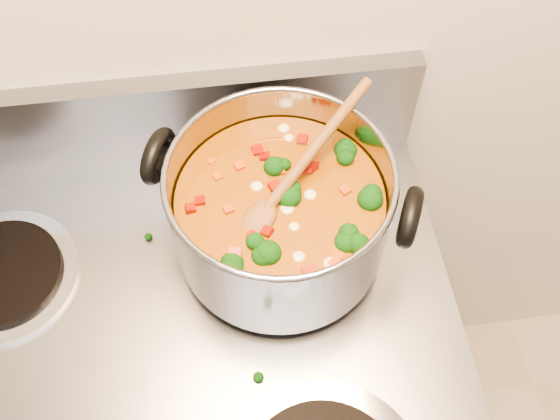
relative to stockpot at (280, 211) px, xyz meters
The scene contains 3 objects.
stockpot is the anchor object (origin of this frame).
wooden_spoon 0.05m from the stockpot, 43.42° to the left, with size 0.20×0.19×0.09m.
cooktop_crumbs 0.13m from the stockpot, ahead, with size 0.07×0.32×0.01m.
Camera 1 is at (0.19, 0.90, 1.67)m, focal length 40.00 mm.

